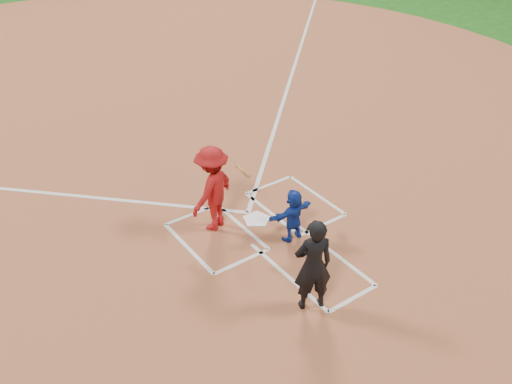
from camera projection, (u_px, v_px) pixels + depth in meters
ground at (257, 220)px, 11.52m from camera, size 120.00×120.00×0.00m
home_plate_dirt at (130, 116)px, 15.62m from camera, size 28.00×28.00×0.01m
home_plate at (257, 219)px, 11.51m from camera, size 0.60×0.60×0.02m
catcher at (293, 215)px, 10.71m from camera, size 1.01×0.35×1.08m
umpire at (313, 265)px, 9.00m from camera, size 0.74×0.62×1.72m
chalk_markings at (141, 125)px, 15.13m from camera, size 28.35×17.32×0.01m
batter_at_plate at (213, 189)px, 10.85m from camera, size 1.41×1.09×1.76m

